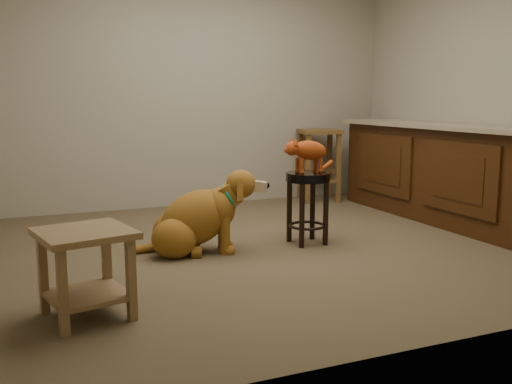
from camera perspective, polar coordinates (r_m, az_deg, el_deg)
name	(u,v)px	position (r m, az deg, el deg)	size (l,w,h in m)	color
floor	(274,246)	(4.63, 1.86, -5.41)	(4.50, 4.00, 0.01)	brown
room_shell	(276,32)	(4.50, 1.97, 15.70)	(4.54, 4.04, 2.62)	#9F9780
cabinet_run	(443,175)	(5.84, 18.21, 1.63)	(0.70, 2.56, 0.94)	#41220B
padded_stool	(308,193)	(4.64, 5.19, -0.14)	(0.36, 0.36, 0.59)	black
wood_stool	(319,164)	(6.64, 6.31, 2.85)	(0.54, 0.54, 0.82)	brown
side_table	(86,260)	(3.22, -16.67, -6.55)	(0.56, 0.56, 0.49)	brown
golden_retriever	(197,220)	(4.40, -5.97, -2.81)	(1.04, 0.61, 0.68)	brown
tabby_kitten	(307,151)	(4.59, 5.11, 4.06)	(0.51, 0.19, 0.32)	#9B360F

